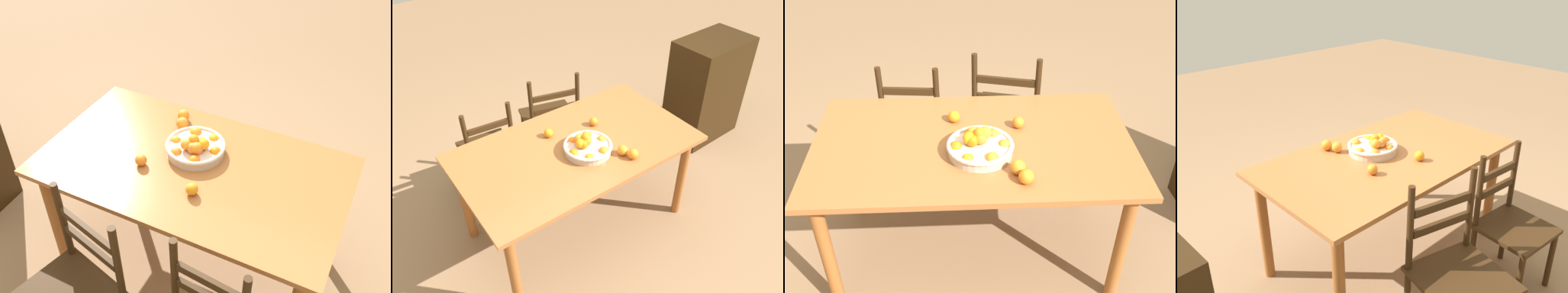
# 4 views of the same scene
# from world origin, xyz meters

# --- Properties ---
(ground_plane) EXTENTS (12.00, 12.00, 0.00)m
(ground_plane) POSITION_xyz_m (0.00, 0.00, 0.00)
(ground_plane) COLOR #8C694A
(dining_table) EXTENTS (1.62, 0.92, 0.77)m
(dining_table) POSITION_xyz_m (0.00, 0.00, 0.67)
(dining_table) COLOR #9F5E30
(dining_table) RESTS_ON ground
(chair_near_window) EXTENTS (0.54, 0.54, 0.95)m
(chair_near_window) POSITION_xyz_m (0.26, 0.77, 0.45)
(chair_near_window) COLOR #311E0D
(chair_near_window) RESTS_ON ground
(chair_by_cabinet) EXTENTS (0.43, 0.43, 0.90)m
(chair_by_cabinet) POSITION_xyz_m (-0.36, 0.72, 0.42)
(chair_by_cabinet) COLOR #311E0D
(chair_by_cabinet) RESTS_ON ground
(cabinet) EXTENTS (0.70, 0.47, 1.00)m
(cabinet) POSITION_xyz_m (1.71, 0.28, 0.50)
(cabinet) COLOR black
(cabinet) RESTS_ON ground
(fruit_bowl) EXTENTS (0.33, 0.33, 0.13)m
(fruit_bowl) POSITION_xyz_m (0.03, -0.09, 0.82)
(fruit_bowl) COLOR beige
(fruit_bowl) RESTS_ON dining_table
(orange_loose_0) EXTENTS (0.06, 0.06, 0.06)m
(orange_loose_0) POSITION_xyz_m (0.24, 0.12, 0.80)
(orange_loose_0) COLOR orange
(orange_loose_0) RESTS_ON dining_table
(orange_loose_1) EXTENTS (0.07, 0.07, 0.07)m
(orange_loose_1) POSITION_xyz_m (0.20, -0.26, 0.81)
(orange_loose_1) COLOR orange
(orange_loose_1) RESTS_ON dining_table
(orange_loose_2) EXTENTS (0.06, 0.06, 0.06)m
(orange_loose_2) POSITION_xyz_m (-0.09, 0.19, 0.81)
(orange_loose_2) COLOR orange
(orange_loose_2) RESTS_ON dining_table
(orange_loose_3) EXTENTS (0.07, 0.07, 0.07)m
(orange_loose_3) POSITION_xyz_m (0.23, -0.33, 0.81)
(orange_loose_3) COLOR orange
(orange_loose_3) RESTS_ON dining_table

